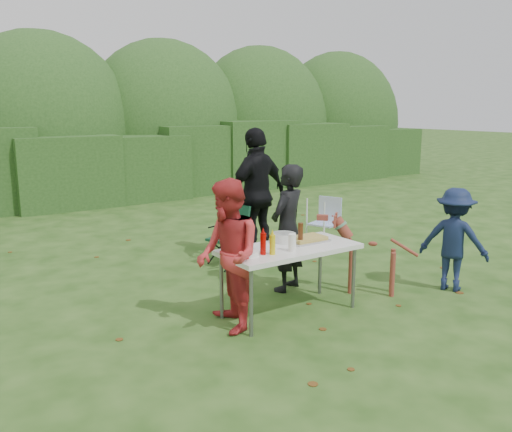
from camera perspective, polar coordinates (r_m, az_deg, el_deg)
ground at (r=5.77m, az=2.50°, el=-11.00°), size 80.00×80.00×0.00m
hedge_row at (r=12.74m, az=-19.61°, el=4.76°), size 22.00×1.40×1.70m
shrub_backdrop at (r=14.24m, az=-21.50°, el=8.31°), size 20.00×2.60×3.20m
folding_table at (r=5.78m, az=3.55°, el=-3.77°), size 1.50×0.70×0.74m
person_cook at (r=6.50m, az=3.34°, el=-1.28°), size 0.66×0.56×1.54m
person_red_jacket at (r=5.34m, az=-2.96°, el=-4.21°), size 0.75×0.87×1.52m
person_black_puffy at (r=7.86m, az=0.11°, el=2.36°), size 1.20×0.71×1.91m
child at (r=6.95m, az=20.12°, el=-2.34°), size 0.77×0.93×1.25m
dog at (r=6.60m, az=12.15°, el=-4.10°), size 0.94×0.97×0.92m
camping_chair at (r=7.62m, az=-3.02°, el=-2.04°), size 0.66×0.66×0.84m
lawn_chair at (r=8.75m, az=7.20°, el=-0.58°), size 0.59×0.59×0.77m
food_tray at (r=6.00m, az=5.38°, el=-2.60°), size 0.45×0.30×0.02m
focaccia_bread at (r=5.99m, az=5.38°, el=-2.34°), size 0.40×0.26×0.04m
mustard_bottle at (r=5.44m, az=1.74°, el=-3.04°), size 0.06×0.06×0.20m
ketchup_bottle at (r=5.44m, az=0.75°, el=-2.95°), size 0.06×0.06×0.22m
beer_bottle at (r=5.83m, az=4.70°, el=-1.88°), size 0.06×0.06×0.24m
paper_towel_roll at (r=5.56m, az=-2.06°, el=-2.42°), size 0.12×0.12×0.26m
cup_stack at (r=5.58m, az=3.83°, el=-2.81°), size 0.08×0.08×0.18m
pasta_bowl at (r=5.95m, az=2.96°, el=-2.28°), size 0.26×0.26×0.10m
plate_stack at (r=5.41m, az=-0.94°, el=-3.94°), size 0.24×0.24×0.05m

